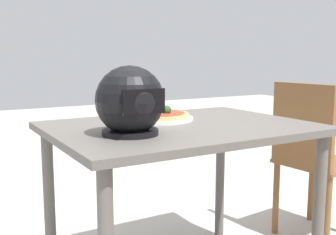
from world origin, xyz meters
TOP-DOWN VIEW (x-y plane):
  - dining_table at (0.00, 0.00)m, footprint 1.09×0.81m
  - pizza_plate at (0.02, -0.17)m, footprint 0.34×0.34m
  - pizza at (0.02, -0.17)m, footprint 0.30×0.30m
  - motorcycle_helmet at (0.28, 0.10)m, footprint 0.26×0.26m
  - chair_side at (-0.90, -0.06)m, footprint 0.44×0.44m

SIDE VIEW (x-z plane):
  - chair_side at x=-0.90m, z-range 0.06..0.96m
  - dining_table at x=0.00m, z-range 0.28..1.03m
  - pizza_plate at x=0.02m, z-range 0.75..0.77m
  - pizza at x=0.02m, z-range 0.75..0.81m
  - motorcycle_helmet at x=0.28m, z-range 0.75..1.00m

